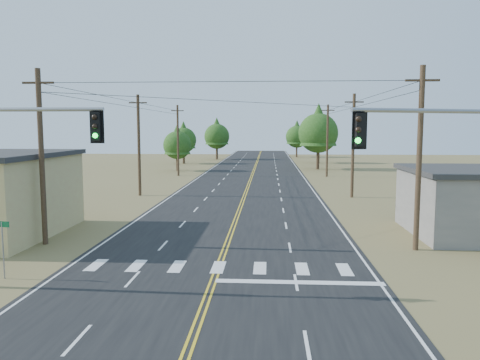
{
  "coord_description": "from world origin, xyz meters",
  "views": [
    {
      "loc": [
        2.39,
        -13.75,
        6.63
      ],
      "look_at": [
        0.62,
        14.84,
        3.5
      ],
      "focal_mm": 35.0,
      "sensor_mm": 36.0,
      "label": 1
    }
  ],
  "objects": [
    {
      "name": "road",
      "position": [
        0.0,
        30.0,
        0.01
      ],
      "size": [
        15.0,
        200.0,
        0.02
      ],
      "primitive_type": "cube",
      "color": "black",
      "rests_on": "ground"
    },
    {
      "name": "tree_right_near",
      "position": [
        10.48,
        64.08,
        6.64
      ],
      "size": [
        6.51,
        6.51,
        10.86
      ],
      "color": "#3F2D1E",
      "rests_on": "ground"
    },
    {
      "name": "utility_pole_left_mid",
      "position": [
        -10.5,
        32.0,
        5.12
      ],
      "size": [
        1.8,
        0.3,
        10.0
      ],
      "color": "#4C3826",
      "rests_on": "ground"
    },
    {
      "name": "street_sign",
      "position": [
        -9.32,
        5.76,
        1.74
      ],
      "size": [
        0.76,
        0.18,
        2.6
      ],
      "rotation": [
        0.0,
        0.0,
        -0.2
      ],
      "color": "gray",
      "rests_on": "ground"
    },
    {
      "name": "signal_mast_right",
      "position": [
        9.2,
        3.71,
        5.05
      ],
      "size": [
        5.87,
        2.33,
        7.47
      ],
      "rotation": [
        0.0,
        0.0,
        0.34
      ],
      "color": "gray",
      "rests_on": "ground"
    },
    {
      "name": "tree_right_mid",
      "position": [
        12.11,
        78.65,
        5.17
      ],
      "size": [
        5.07,
        5.07,
        8.45
      ],
      "color": "#3F2D1E",
      "rests_on": "ground"
    },
    {
      "name": "utility_pole_right_near",
      "position": [
        10.5,
        12.0,
        5.12
      ],
      "size": [
        1.8,
        0.3,
        10.0
      ],
      "color": "#4C3826",
      "rests_on": "ground"
    },
    {
      "name": "tree_left_near",
      "position": [
        -12.13,
        59.79,
        4.54
      ],
      "size": [
        4.46,
        4.46,
        7.44
      ],
      "color": "#3F2D1E",
      "rests_on": "ground"
    },
    {
      "name": "utility_pole_left_near",
      "position": [
        -10.5,
        12.0,
        5.12
      ],
      "size": [
        1.8,
        0.3,
        10.0
      ],
      "color": "#4C3826",
      "rests_on": "ground"
    },
    {
      "name": "utility_pole_left_far",
      "position": [
        -10.5,
        52.0,
        5.12
      ],
      "size": [
        1.8,
        0.3,
        10.0
      ],
      "color": "#4C3826",
      "rests_on": "ground"
    },
    {
      "name": "tree_right_far",
      "position": [
        9.0,
        98.12,
        5.36
      ],
      "size": [
        5.26,
        5.26,
        8.76
      ],
      "color": "#3F2D1E",
      "rests_on": "ground"
    },
    {
      "name": "tree_left_mid",
      "position": [
        -14.0,
        75.47,
        5.0
      ],
      "size": [
        4.91,
        4.91,
        8.18
      ],
      "color": "#3F2D1E",
      "rests_on": "ground"
    },
    {
      "name": "ground",
      "position": [
        0.0,
        0.0,
        0.0
      ],
      "size": [
        220.0,
        220.0,
        0.0
      ],
      "primitive_type": "plane",
      "color": "olive",
      "rests_on": "ground"
    },
    {
      "name": "utility_pole_right_far",
      "position": [
        10.5,
        52.0,
        5.12
      ],
      "size": [
        1.8,
        0.3,
        10.0
      ],
      "color": "#4C3826",
      "rests_on": "ground"
    },
    {
      "name": "tree_left_far",
      "position": [
        -9.0,
        88.32,
        5.61
      ],
      "size": [
        5.5,
        5.5,
        9.17
      ],
      "color": "#3F2D1E",
      "rests_on": "ground"
    },
    {
      "name": "utility_pole_right_mid",
      "position": [
        10.5,
        32.0,
        5.12
      ],
      "size": [
        1.8,
        0.3,
        10.0
      ],
      "color": "#4C3826",
      "rests_on": "ground"
    }
  ]
}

